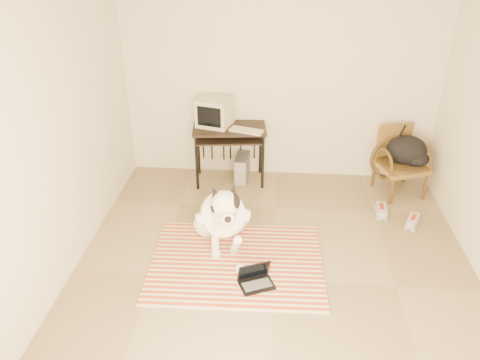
# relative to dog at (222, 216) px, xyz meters

# --- Properties ---
(floor) EXTENTS (4.50, 4.50, 0.00)m
(floor) POSITION_rel_dog_xyz_m (0.56, -0.55, -0.35)
(floor) COLOR #8E7A57
(floor) RESTS_ON ground
(wall_back) EXTENTS (4.50, 0.00, 4.50)m
(wall_back) POSITION_rel_dog_xyz_m (0.56, 1.70, 1.00)
(wall_back) COLOR beige
(wall_back) RESTS_ON floor
(wall_left) EXTENTS (0.00, 4.50, 4.50)m
(wall_left) POSITION_rel_dog_xyz_m (-1.44, -0.55, 1.00)
(wall_left) COLOR beige
(wall_left) RESTS_ON floor
(rug) EXTENTS (1.78, 1.38, 0.02)m
(rug) POSITION_rel_dog_xyz_m (0.18, -0.33, -0.34)
(rug) COLOR red
(rug) RESTS_ON floor
(dog) EXTENTS (0.63, 1.14, 0.88)m
(dog) POSITION_rel_dog_xyz_m (0.00, 0.00, 0.00)
(dog) COLOR white
(dog) RESTS_ON rug
(laptop) EXTENTS (0.38, 0.34, 0.22)m
(laptop) POSITION_rel_dog_xyz_m (0.39, -0.64, -0.28)
(laptop) COLOR black
(laptop) RESTS_ON rug
(computer_desk) EXTENTS (0.97, 0.61, 0.77)m
(computer_desk) POSITION_rel_dog_xyz_m (-0.06, 1.40, 0.31)
(computer_desk) COLOR black
(computer_desk) RESTS_ON floor
(crt_monitor) EXTENTS (0.48, 0.47, 0.36)m
(crt_monitor) POSITION_rel_dog_xyz_m (-0.25, 1.48, 0.60)
(crt_monitor) COLOR #BEB295
(crt_monitor) RESTS_ON computer_desk
(desk_keyboard) EXTENTS (0.45, 0.28, 0.03)m
(desk_keyboard) POSITION_rel_dog_xyz_m (0.17, 1.29, 0.43)
(desk_keyboard) COLOR #BEB295
(desk_keyboard) RESTS_ON computer_desk
(pc_tower) EXTENTS (0.18, 0.39, 0.35)m
(pc_tower) POSITION_rel_dog_xyz_m (0.10, 1.44, -0.17)
(pc_tower) COLOR #525255
(pc_tower) RESTS_ON floor
(rattan_chair) EXTENTS (0.70, 0.68, 0.84)m
(rattan_chair) POSITION_rel_dog_xyz_m (2.10, 1.32, 0.07)
(rattan_chair) COLOR olive
(rattan_chair) RESTS_ON floor
(backpack) EXTENTS (0.51, 0.41, 0.37)m
(backpack) POSITION_rel_dog_xyz_m (2.19, 1.33, 0.20)
(backpack) COLOR black
(backpack) RESTS_ON rattan_chair
(sneaker_left) EXTENTS (0.14, 0.29, 0.10)m
(sneaker_left) POSITION_rel_dog_xyz_m (1.82, 0.73, -0.31)
(sneaker_left) COLOR silver
(sneaker_left) RESTS_ON floor
(sneaker_right) EXTENTS (0.22, 0.29, 0.09)m
(sneaker_right) POSITION_rel_dog_xyz_m (2.14, 0.53, -0.31)
(sneaker_right) COLOR silver
(sneaker_right) RESTS_ON floor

